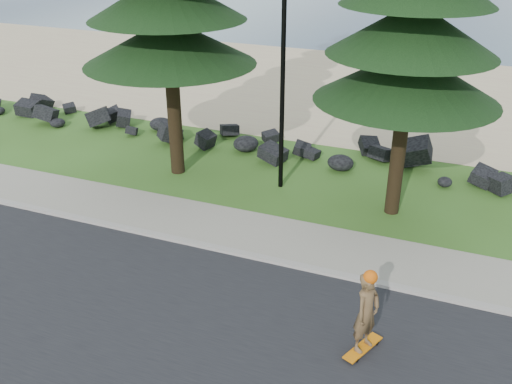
# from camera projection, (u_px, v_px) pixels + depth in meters

# --- Properties ---
(ground) EXTENTS (160.00, 160.00, 0.00)m
(ground) POSITION_uv_depth(u_px,v_px,m) (240.00, 235.00, 15.11)
(ground) COLOR #355A1C
(ground) RESTS_ON ground
(road) EXTENTS (160.00, 7.00, 0.02)m
(road) POSITION_uv_depth(u_px,v_px,m) (152.00, 342.00, 11.36)
(road) COLOR black
(road) RESTS_ON ground
(kerb) EXTENTS (160.00, 0.20, 0.10)m
(kerb) POSITION_uv_depth(u_px,v_px,m) (226.00, 251.00, 14.34)
(kerb) COLOR #9F978F
(kerb) RESTS_ON ground
(sidewalk) EXTENTS (160.00, 2.00, 0.08)m
(sidewalk) POSITION_uv_depth(u_px,v_px,m) (243.00, 230.00, 15.26)
(sidewalk) COLOR gray
(sidewalk) RESTS_ON ground
(beach_sand) EXTENTS (160.00, 15.00, 0.01)m
(beach_sand) POSITION_uv_depth(u_px,v_px,m) (359.00, 90.00, 27.17)
(beach_sand) COLOR tan
(beach_sand) RESTS_ON ground
(seawall_boulders) EXTENTS (60.00, 2.40, 1.10)m
(seawall_boulders) POSITION_uv_depth(u_px,v_px,m) (303.00, 158.00, 19.77)
(seawall_boulders) COLOR black
(seawall_boulders) RESTS_ON ground
(lamp_post) EXTENTS (0.25, 0.14, 8.14)m
(lamp_post) POSITION_uv_depth(u_px,v_px,m) (283.00, 53.00, 15.92)
(lamp_post) COLOR black
(lamp_post) RESTS_ON ground
(skateboarder) EXTENTS (0.62, 1.02, 1.87)m
(skateboarder) POSITION_uv_depth(u_px,v_px,m) (367.00, 313.00, 10.73)
(skateboarder) COLOR orange
(skateboarder) RESTS_ON ground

